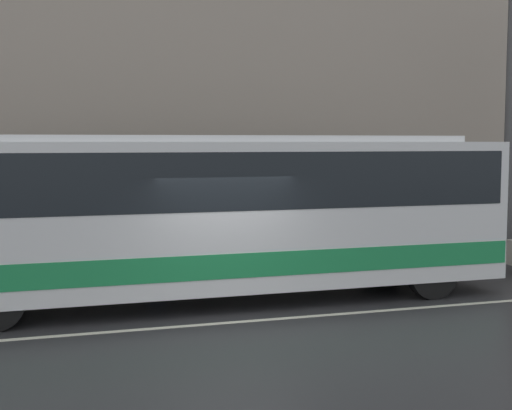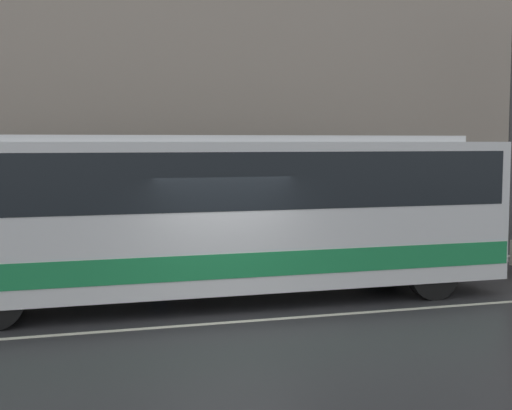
% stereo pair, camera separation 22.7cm
% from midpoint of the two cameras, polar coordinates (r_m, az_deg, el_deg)
% --- Properties ---
extents(ground_plane, '(60.00, 60.00, 0.00)m').
position_cam_midpoint_polar(ground_plane, '(12.52, -2.37, -9.37)').
color(ground_plane, '#2D2D30').
extents(sidewalk, '(60.00, 2.35, 0.12)m').
position_cam_midpoint_polar(sidewalk, '(17.45, -6.76, -5.06)').
color(sidewalk, '#A09E99').
rests_on(sidewalk, ground_plane).
extents(building_facade, '(60.00, 0.35, 11.43)m').
position_cam_midpoint_polar(building_facade, '(18.62, -7.70, 12.43)').
color(building_facade, gray).
rests_on(building_facade, ground_plane).
extents(lane_stripe, '(54.00, 0.14, 0.01)m').
position_cam_midpoint_polar(lane_stripe, '(12.52, -2.37, -9.36)').
color(lane_stripe, beige).
rests_on(lane_stripe, ground_plane).
extents(transit_bus, '(12.24, 2.49, 3.24)m').
position_cam_midpoint_polar(transit_bus, '(13.80, -5.07, -0.32)').
color(transit_bus, white).
rests_on(transit_bus, ground_plane).
extents(utility_pole_near, '(0.29, 0.29, 6.76)m').
position_cam_midpoint_polar(utility_pole_near, '(20.08, 19.37, 5.88)').
color(utility_pole_near, '#4C4C4F').
rests_on(utility_pole_near, sidewalk).
extents(pedestrian_waiting, '(0.36, 0.36, 1.73)m').
position_cam_midpoint_polar(pedestrian_waiting, '(16.89, -8.34, -2.41)').
color(pedestrian_waiting, navy).
rests_on(pedestrian_waiting, sidewalk).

